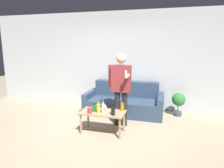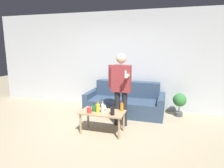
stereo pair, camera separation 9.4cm
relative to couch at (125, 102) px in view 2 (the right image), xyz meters
The scene contains 13 objects.
ground_plane 1.73m from the couch, 99.25° to the right, with size 16.00×16.00×0.00m, color tan.
wall_back 1.21m from the couch, 118.67° to the left, with size 8.00×0.06×2.70m.
couch is the anchor object (origin of this frame).
coffee_table 1.37m from the couch, 96.67° to the right, with size 0.90×0.48×0.45m.
bottle_orange 1.47m from the couch, 99.04° to the right, with size 0.07×0.07×0.24m.
bottle_green 1.45m from the couch, 103.31° to the right, with size 0.08×0.08×0.16m.
bottle_dark 1.46m from the couch, 95.08° to the right, with size 0.07×0.07×0.25m.
bottle_yellow 1.24m from the couch, 80.20° to the right, with size 0.07×0.07×0.21m.
bottle_red 1.52m from the couch, 86.31° to the right, with size 0.08×0.08×0.23m.
wine_glass_near 1.37m from the couch, 94.53° to the right, with size 0.07×0.07×0.16m.
cup_on_table 1.57m from the couch, 104.29° to the right, with size 0.09×0.09×0.11m.
person_standing_front 1.10m from the couch, 83.59° to the right, with size 0.50×0.42×1.60m.
potted_plant 1.38m from the couch, ahead, with size 0.33×0.33×0.59m.
Camera 2 is at (1.43, -3.31, 1.78)m, focal length 32.00 mm.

